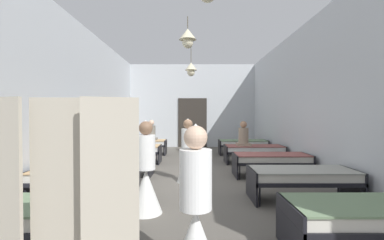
# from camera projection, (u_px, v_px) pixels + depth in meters

# --- Properties ---
(ground_plane) EXTENTS (6.71, 13.20, 0.10)m
(ground_plane) POSITION_uv_depth(u_px,v_px,m) (192.00, 178.00, 6.80)
(ground_plane) COLOR #59544C
(room_shell) EXTENTS (6.51, 12.80, 4.07)m
(room_shell) POSITION_uv_depth(u_px,v_px,m) (192.00, 100.00, 8.10)
(room_shell) COLOR silver
(room_shell) RESTS_ON ground
(bed_left_row_0) EXTENTS (1.90, 0.84, 0.57)m
(bed_left_row_0) POSITION_uv_depth(u_px,v_px,m) (15.00, 215.00, 2.99)
(bed_left_row_0) COLOR black
(bed_left_row_0) RESTS_ON ground
(bed_right_row_0) EXTENTS (1.90, 0.84, 0.57)m
(bed_right_row_0) POSITION_uv_depth(u_px,v_px,m) (371.00, 215.00, 3.00)
(bed_right_row_0) COLOR black
(bed_right_row_0) RESTS_ON ground
(bed_left_row_1) EXTENTS (1.90, 0.84, 0.57)m
(bed_left_row_1) POSITION_uv_depth(u_px,v_px,m) (84.00, 176.00, 4.89)
(bed_left_row_1) COLOR black
(bed_left_row_1) RESTS_ON ground
(bed_right_row_1) EXTENTS (1.90, 0.84, 0.57)m
(bed_right_row_1) POSITION_uv_depth(u_px,v_px,m) (301.00, 176.00, 4.90)
(bed_right_row_1) COLOR black
(bed_right_row_1) RESTS_ON ground
(bed_left_row_2) EXTENTS (1.90, 0.84, 0.57)m
(bed_left_row_2) POSITION_uv_depth(u_px,v_px,m) (114.00, 159.00, 6.78)
(bed_left_row_2) COLOR black
(bed_left_row_2) RESTS_ON ground
(bed_right_row_2) EXTENTS (1.90, 0.84, 0.57)m
(bed_right_row_2) POSITION_uv_depth(u_px,v_px,m) (270.00, 159.00, 6.80)
(bed_right_row_2) COLOR black
(bed_right_row_2) RESTS_ON ground
(bed_left_row_3) EXTENTS (1.90, 0.84, 0.57)m
(bed_left_row_3) POSITION_uv_depth(u_px,v_px,m) (131.00, 150.00, 8.68)
(bed_left_row_3) COLOR black
(bed_left_row_3) RESTS_ON ground
(bed_right_row_3) EXTENTS (1.90, 0.84, 0.57)m
(bed_right_row_3) POSITION_uv_depth(u_px,v_px,m) (253.00, 150.00, 8.70)
(bed_right_row_3) COLOR black
(bed_right_row_3) RESTS_ON ground
(bed_left_row_4) EXTENTS (1.90, 0.84, 0.57)m
(bed_left_row_4) POSITION_uv_depth(u_px,v_px,m) (142.00, 143.00, 10.58)
(bed_left_row_4) COLOR black
(bed_left_row_4) RESTS_ON ground
(bed_right_row_4) EXTENTS (1.90, 0.84, 0.57)m
(bed_right_row_4) POSITION_uv_depth(u_px,v_px,m) (242.00, 143.00, 10.60)
(bed_right_row_4) COLOR black
(bed_right_row_4) RESTS_ON ground
(nurse_near_aisle) EXTENTS (0.52, 0.52, 1.49)m
(nurse_near_aisle) POSITION_uv_depth(u_px,v_px,m) (145.00, 180.00, 4.23)
(nurse_near_aisle) COLOR white
(nurse_near_aisle) RESTS_ON ground
(nurse_mid_aisle) EXTENTS (0.52, 0.52, 1.49)m
(nurse_mid_aisle) POSITION_uv_depth(u_px,v_px,m) (195.00, 227.00, 2.45)
(nurse_mid_aisle) COLOR white
(nurse_mid_aisle) RESTS_ON ground
(nurse_far_aisle) EXTENTS (0.52, 0.52, 1.49)m
(nurse_far_aisle) POSITION_uv_depth(u_px,v_px,m) (187.00, 159.00, 6.21)
(nurse_far_aisle) COLOR white
(nurse_far_aisle) RESTS_ON ground
(patient_seated_primary) EXTENTS (0.44, 0.44, 0.80)m
(patient_seated_primary) POSITION_uv_depth(u_px,v_px,m) (151.00, 133.00, 10.65)
(patient_seated_primary) COLOR slate
(patient_seated_primary) RESTS_ON bed_left_row_4
(patient_seated_secondary) EXTENTS (0.44, 0.44, 0.80)m
(patient_seated_secondary) POSITION_uv_depth(u_px,v_px,m) (243.00, 137.00, 8.66)
(patient_seated_secondary) COLOR gray
(patient_seated_secondary) RESTS_ON bed_right_row_3
(potted_plant) EXTENTS (0.59, 0.59, 1.09)m
(potted_plant) POSITION_uv_depth(u_px,v_px,m) (190.00, 135.00, 11.43)
(potted_plant) COLOR brown
(potted_plant) RESTS_ON ground
(privacy_screen) EXTENTS (1.25, 0.17, 1.70)m
(privacy_screen) POSITION_uv_depth(u_px,v_px,m) (55.00, 209.00, 2.01)
(privacy_screen) COLOR #BCB29E
(privacy_screen) RESTS_ON ground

